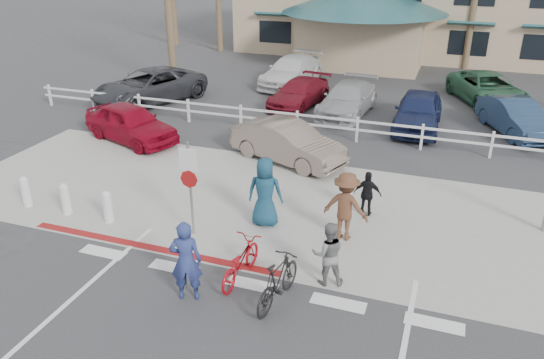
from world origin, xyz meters
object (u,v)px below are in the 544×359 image
at_px(car_white_sedan, 288,142).
at_px(car_red_compact, 131,123).
at_px(sign_post, 190,184).
at_px(bike_black, 278,281).
at_px(bike_red, 240,261).

relative_size(car_white_sedan, car_red_compact, 1.01).
distance_m(sign_post, bike_black, 3.76).
distance_m(sign_post, car_red_compact, 7.87).
bearing_deg(bike_black, sign_post, -24.06).
height_order(sign_post, car_red_compact, sign_post).
relative_size(sign_post, bike_black, 1.60).
bearing_deg(car_red_compact, car_white_sedan, -69.41).
distance_m(car_white_sedan, car_red_compact, 6.30).
bearing_deg(car_red_compact, sign_post, -115.14).
bearing_deg(bike_red, bike_black, 157.72).
distance_m(sign_post, car_white_sedan, 5.72).
xyz_separation_m(bike_red, car_red_compact, (-7.47, 7.02, 0.24)).
xyz_separation_m(bike_black, car_white_sedan, (-2.27, 7.61, 0.15)).
relative_size(bike_red, car_red_compact, 0.43).
distance_m(bike_red, car_white_sedan, 7.18).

